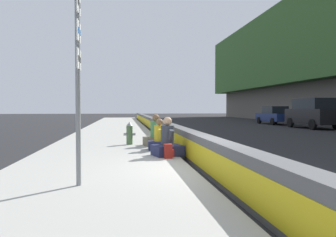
{
  "coord_description": "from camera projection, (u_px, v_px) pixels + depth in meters",
  "views": [
    {
      "loc": [
        -7.29,
        2.06,
        1.56
      ],
      "look_at": [
        8.6,
        -0.16,
        1.03
      ],
      "focal_mm": 34.19,
      "sensor_mm": 36.0,
      "label": 1
    }
  ],
  "objects": [
    {
      "name": "fire_hydrant",
      "position": [
        130.0,
        133.0,
        12.38
      ],
      "size": [
        0.26,
        0.46,
        0.88
      ],
      "color": "#47663D",
      "rests_on": "sidewalk_strip"
    },
    {
      "name": "seated_person_middle",
      "position": [
        160.0,
        140.0,
        10.87
      ],
      "size": [
        0.68,
        0.79,
        1.06
      ],
      "color": "#23284C",
      "rests_on": "sidewalk_strip"
    },
    {
      "name": "jersey_barrier",
      "position": [
        212.0,
        156.0,
        7.53
      ],
      "size": [
        76.0,
        0.45,
        0.85
      ],
      "color": "#545456",
      "rests_on": "ground_plane"
    },
    {
      "name": "seated_person_foreground",
      "position": [
        168.0,
        143.0,
        9.52
      ],
      "size": [
        0.9,
        0.99,
        1.15
      ],
      "color": "#23284C",
      "rests_on": "sidewalk_strip"
    },
    {
      "name": "parked_car_midline",
      "position": [
        274.0,
        115.0,
        30.28
      ],
      "size": [
        4.51,
        1.98,
        1.71
      ],
      "color": "navy",
      "rests_on": "ground_plane"
    },
    {
      "name": "ground_plane",
      "position": [
        212.0,
        174.0,
        7.55
      ],
      "size": [
        160.0,
        160.0,
        0.0
      ],
      "primitive_type": "plane",
      "color": "#232326",
      "rests_on": "ground"
    },
    {
      "name": "seated_person_rear",
      "position": [
        156.0,
        136.0,
        12.09
      ],
      "size": [
        0.87,
        0.97,
        1.18
      ],
      "color": "#706651",
      "rests_on": "sidewalk_strip"
    },
    {
      "name": "route_sign_post",
      "position": [
        78.0,
        71.0,
        5.78
      ],
      "size": [
        0.44,
        0.09,
        3.6
      ],
      "color": "gray",
      "rests_on": "sidewalk_strip"
    },
    {
      "name": "parked_car_fourth",
      "position": [
        313.0,
        113.0,
        24.17
      ],
      "size": [
        4.81,
        2.08,
        2.28
      ],
      "color": "black",
      "rests_on": "ground_plane"
    },
    {
      "name": "sidewalk_strip",
      "position": [
        97.0,
        174.0,
        7.18
      ],
      "size": [
        80.0,
        4.4,
        0.14
      ],
      "primitive_type": "cube",
      "color": "#A8A59E",
      "rests_on": "ground_plane"
    },
    {
      "name": "backpack",
      "position": [
        168.0,
        151.0,
        9.04
      ],
      "size": [
        0.32,
        0.28,
        0.4
      ],
      "color": "maroon",
      "rests_on": "sidewalk_strip"
    }
  ]
}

